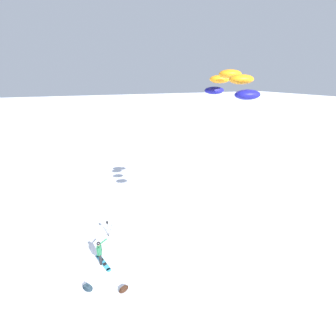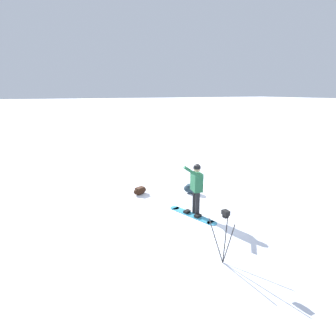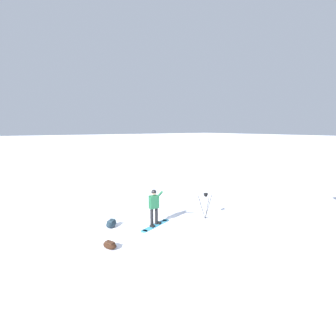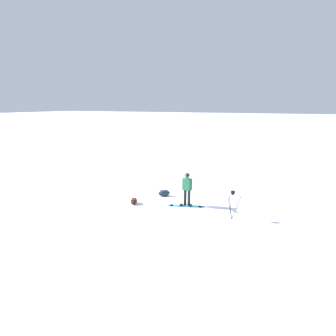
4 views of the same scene
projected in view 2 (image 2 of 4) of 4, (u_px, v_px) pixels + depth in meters
The scene contains 6 objects.
ground_plane at pixel (193, 210), 8.90m from camera, with size 300.00×300.00×0.00m, color white.
snowboarder at pixel (196, 185), 8.30m from camera, with size 0.69×0.46×1.65m.
snowboard at pixel (192, 215), 8.51m from camera, with size 0.75×1.71×0.10m.
gear_bag_large at pixel (192, 189), 10.32m from camera, with size 0.69×0.72×0.33m.
camera_tripod at pixel (225, 226), 5.92m from camera, with size 0.63×0.62×1.26m.
gear_bag_small at pixel (140, 191), 10.24m from camera, with size 0.65×0.52×0.27m.
Camera 2 is at (4.38, 7.00, 3.68)m, focal length 29.64 mm.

